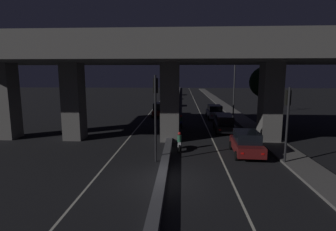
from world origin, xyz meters
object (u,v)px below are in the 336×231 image
traffic_light_right_of_median (287,112)px  car_silver_fourth_oncoming (172,92)px  car_black_second (224,123)px  car_dark_blue_third_oncoming (168,96)px  car_dark_red_lead_oncoming (160,109)px  motorcycle_blue_filtering_mid (181,122)px  street_lamp (232,83)px  car_silver_third (215,112)px  car_dark_red_lead (247,143)px  motorcycle_white_filtering_near (179,143)px  traffic_light_left_of_median (156,104)px  car_black_second_oncoming (166,102)px  pedestrian_on_sidewalk (271,131)px

traffic_light_right_of_median → car_silver_fourth_oncoming: size_ratio=1.07×
car_black_second → car_silver_fourth_oncoming: size_ratio=1.05×
car_dark_blue_third_oncoming → car_silver_fourth_oncoming: car_silver_fourth_oncoming is taller
car_dark_red_lead_oncoming → motorcycle_blue_filtering_mid: car_dark_red_lead_oncoming is taller
street_lamp → traffic_light_right_of_median: bearing=-90.5°
car_silver_third → car_dark_red_lead: bearing=-179.9°
car_black_second → car_dark_red_lead_oncoming: size_ratio=1.15×
car_dark_blue_third_oncoming → motorcycle_blue_filtering_mid: 32.04m
traffic_light_right_of_median → car_dark_blue_third_oncoming: bearing=102.9°
motorcycle_white_filtering_near → traffic_light_left_of_median: bearing=150.6°
car_dark_red_lead → motorcycle_white_filtering_near: bearing=81.8°
car_dark_red_lead → motorcycle_blue_filtering_mid: size_ratio=2.26×
car_dark_red_lead → car_dark_red_lead_oncoming: car_dark_red_lead_oncoming is taller
traffic_light_left_of_median → street_lamp: size_ratio=0.73×
traffic_light_right_of_median → car_black_second_oncoming: bearing=107.9°
traffic_light_left_of_median → car_dark_red_lead: (6.38, 1.75, -2.99)m
traffic_light_right_of_median → motorcycle_white_filtering_near: bearing=158.9°
car_silver_third → pedestrian_on_sidewalk: 12.44m
motorcycle_blue_filtering_mid → car_silver_fourth_oncoming: bearing=-0.4°
traffic_light_right_of_median → motorcycle_blue_filtering_mid: traffic_light_right_of_median is taller
car_silver_third → motorcycle_blue_filtering_mid: bearing=143.2°
car_dark_red_lead → car_dark_blue_third_oncoming: (-7.90, 41.60, -0.13)m
car_silver_third → car_silver_fourth_oncoming: (-7.20, 38.19, 0.08)m
street_lamp → car_black_second_oncoming: size_ratio=1.74×
street_lamp → car_black_second: street_lamp is taller
car_dark_red_lead_oncoming → pedestrian_on_sidewalk: car_dark_red_lead_oncoming is taller
traffic_light_right_of_median → motorcycle_white_filtering_near: 7.87m
motorcycle_white_filtering_near → pedestrian_on_sidewalk: size_ratio=1.11×
car_black_second → car_dark_red_lead_oncoming: car_dark_red_lead_oncoming is taller
car_dark_red_lead → car_black_second_oncoming: car_dark_red_lead is taller
car_silver_third → car_dark_red_lead_oncoming: size_ratio=1.06×
street_lamp → car_black_second_oncoming: street_lamp is taller
traffic_light_right_of_median → pedestrian_on_sidewalk: bearing=79.8°
car_dark_blue_third_oncoming → motorcycle_blue_filtering_mid: (3.14, -31.88, -0.16)m
traffic_light_left_of_median → car_dark_red_lead: bearing=15.3°
traffic_light_right_of_median → car_silver_fourth_oncoming: traffic_light_right_of_median is taller
car_dark_red_lead → car_silver_third: bearing=3.7°
car_dark_blue_third_oncoming → pedestrian_on_sidewalk: bearing=13.5°
traffic_light_left_of_median → traffic_light_right_of_median: (8.40, 0.01, -0.49)m
car_dark_red_lead_oncoming → car_dark_red_lead: bearing=23.7°
car_black_second → car_silver_fourth_oncoming: car_silver_fourth_oncoming is taller
car_dark_red_lead → motorcycle_white_filtering_near: (-4.84, 0.90, -0.28)m
car_black_second_oncoming → motorcycle_white_filtering_near: (2.80, -27.34, -0.25)m
motorcycle_blue_filtering_mid → car_dark_red_lead: bearing=-157.9°
car_black_second_oncoming → car_silver_fourth_oncoming: car_silver_fourth_oncoming is taller
car_black_second_oncoming → motorcycle_white_filtering_near: size_ratio=2.46×
car_black_second → car_black_second_oncoming: bearing=22.5°
car_black_second_oncoming → car_dark_blue_third_oncoming: bearing=-179.0°
car_silver_fourth_oncoming → pedestrian_on_sidewalk: (10.61, -50.16, -0.03)m
traffic_light_right_of_median → car_dark_red_lead: size_ratio=1.22×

